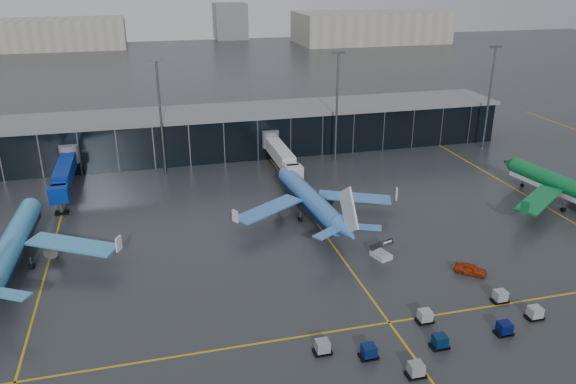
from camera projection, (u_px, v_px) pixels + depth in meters
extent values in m
plane|color=#282B2D|center=(286.00, 275.00, 84.00)|extent=(600.00, 600.00, 0.00)
cube|color=black|center=(223.00, 133.00, 137.84)|extent=(140.00, 16.00, 10.00)
cube|color=slate|center=(222.00, 112.00, 135.87)|extent=(142.00, 17.00, 0.80)
cylinder|color=#595B60|center=(69.00, 154.00, 121.96)|extent=(4.00, 4.00, 4.00)
cube|color=navy|center=(63.00, 178.00, 110.13)|extent=(3.00, 24.00, 3.00)
cylinder|color=#595B60|center=(61.00, 207.00, 104.54)|extent=(1.00, 1.00, 2.60)
cylinder|color=#595B60|center=(271.00, 139.00, 132.47)|extent=(4.00, 4.00, 4.00)
cube|color=silver|center=(285.00, 160.00, 120.64)|extent=(3.00, 24.00, 3.00)
cylinder|color=#595B60|center=(294.00, 186.00, 115.05)|extent=(1.00, 1.00, 2.60)
cylinder|color=#595B60|center=(161.00, 119.00, 120.77)|extent=(0.50, 0.50, 25.00)
cube|color=#595B60|center=(156.00, 59.00, 116.04)|extent=(3.00, 0.40, 0.60)
cylinder|color=#595B60|center=(337.00, 108.00, 130.11)|extent=(0.50, 0.50, 25.00)
cube|color=#595B60|center=(338.00, 53.00, 125.38)|extent=(3.00, 0.40, 0.60)
cylinder|color=#595B60|center=(489.00, 99.00, 139.45)|extent=(0.50, 0.50, 25.00)
cube|color=#595B60|center=(496.00, 47.00, 134.73)|extent=(3.00, 0.40, 0.60)
cube|color=#B2AD99|center=(370.00, 27.00, 342.25)|extent=(90.00, 42.00, 18.00)
cube|color=#B2AD99|center=(62.00, 34.00, 318.55)|extent=(70.00, 38.00, 16.00)
cube|color=#B2AD99|center=(230.00, 21.00, 358.76)|extent=(20.00, 20.00, 22.00)
cube|color=gold|center=(54.00, 243.00, 93.79)|extent=(0.30, 120.00, 0.02)
cube|color=gold|center=(311.00, 215.00, 104.30)|extent=(0.30, 120.00, 0.02)
cube|color=gold|center=(522.00, 193.00, 114.81)|extent=(0.30, 120.00, 0.02)
cube|color=gold|center=(389.00, 322.00, 72.86)|extent=(220.00, 0.30, 0.02)
cube|color=black|center=(424.00, 321.00, 72.96)|extent=(2.20, 1.50, 0.36)
cube|color=#9799A0|center=(425.00, 316.00, 72.67)|extent=(1.60, 1.50, 1.50)
cube|color=black|center=(504.00, 333.00, 70.50)|extent=(2.20, 1.50, 0.36)
cube|color=#050D45|center=(504.00, 328.00, 70.22)|extent=(1.60, 1.50, 1.50)
cube|color=black|center=(499.00, 300.00, 77.37)|extent=(2.20, 1.50, 0.36)
cube|color=#92979A|center=(500.00, 296.00, 77.08)|extent=(1.60, 1.50, 1.50)
cube|color=black|center=(534.00, 317.00, 73.66)|extent=(2.20, 1.50, 0.36)
cube|color=#989CA0|center=(535.00, 312.00, 73.38)|extent=(1.60, 1.50, 1.50)
cube|color=black|center=(368.00, 356.00, 66.25)|extent=(2.20, 1.50, 0.36)
cube|color=#051545|center=(369.00, 351.00, 65.97)|extent=(1.60, 1.50, 1.50)
cube|color=black|center=(415.00, 374.00, 63.30)|extent=(2.20, 1.50, 0.36)
cube|color=gray|center=(416.00, 369.00, 63.01)|extent=(1.60, 1.50, 1.50)
cube|color=black|center=(322.00, 352.00, 67.06)|extent=(2.20, 1.50, 0.36)
cube|color=gray|center=(323.00, 346.00, 66.78)|extent=(1.60, 1.50, 1.50)
cube|color=black|center=(439.00, 346.00, 68.02)|extent=(2.20, 1.50, 0.36)
cube|color=#041C39|center=(440.00, 341.00, 67.74)|extent=(1.60, 1.50, 1.50)
cube|color=silver|center=(381.00, 255.00, 89.10)|extent=(3.01, 3.69, 0.80)
cube|color=silver|center=(382.00, 244.00, 88.39)|extent=(2.33, 3.17, 2.29)
imported|color=#A42C0C|center=(470.00, 269.00, 84.21)|extent=(4.78, 4.51, 1.60)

